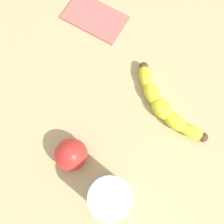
% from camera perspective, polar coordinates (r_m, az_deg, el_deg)
% --- Properties ---
extents(wooden_tabletop, '(1.20, 1.20, 0.03)m').
position_cam_1_polar(wooden_tabletop, '(0.63, 0.06, -3.90)').
color(wooden_tabletop, tan).
rests_on(wooden_tabletop, ground).
extents(banana, '(0.23, 0.11, 0.04)m').
position_cam_1_polar(banana, '(0.62, 11.43, 1.24)').
color(banana, yellow).
rests_on(banana, wooden_tabletop).
extents(smoothie_glass, '(0.08, 0.08, 0.11)m').
position_cam_1_polar(smoothie_glass, '(0.55, -0.43, -18.01)').
color(smoothie_glass, silver).
rests_on(smoothie_glass, wooden_tabletop).
extents(apple_fruit, '(0.07, 0.07, 0.07)m').
position_cam_1_polar(apple_fruit, '(0.58, -8.88, -9.18)').
color(apple_fruit, red).
rests_on(apple_fruit, wooden_tabletop).
extents(folded_napkin, '(0.16, 0.10, 0.01)m').
position_cam_1_polar(folded_napkin, '(0.73, -3.76, 19.82)').
color(folded_napkin, '#BC6660').
rests_on(folded_napkin, wooden_tabletop).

